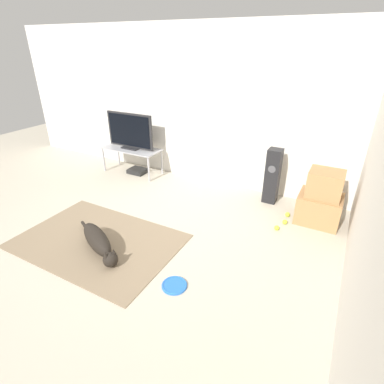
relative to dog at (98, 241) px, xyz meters
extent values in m
plane|color=#BCB29E|center=(0.04, 0.41, -0.13)|extent=(12.00, 12.00, 0.00)
cube|color=silver|center=(0.04, 2.51, 1.14)|extent=(8.00, 0.06, 2.55)
cube|color=silver|center=(2.64, 0.41, 1.14)|extent=(0.06, 8.00, 2.55)
cube|color=#847056|center=(-0.15, 0.12, -0.13)|extent=(1.99, 1.35, 0.01)
ellipsoid|color=black|center=(-0.04, 0.02, 0.00)|extent=(0.74, 0.51, 0.25)
sphere|color=black|center=(0.33, -0.16, -0.03)|extent=(0.17, 0.17, 0.17)
cone|color=black|center=(0.35, -0.12, 0.06)|extent=(0.05, 0.05, 0.08)
cone|color=black|center=(0.31, -0.20, 0.06)|extent=(0.05, 0.05, 0.08)
cylinder|color=black|center=(-0.47, 0.23, -0.06)|extent=(0.23, 0.14, 0.04)
cylinder|color=blue|center=(1.10, -0.08, -0.12)|extent=(0.26, 0.26, 0.02)
torus|color=blue|center=(1.10, -0.08, -0.11)|extent=(0.26, 0.26, 0.02)
cube|color=#A87A4C|center=(2.19, 1.94, 0.07)|extent=(0.56, 0.50, 0.39)
cube|color=#A87A4C|center=(2.21, 1.93, 0.44)|extent=(0.43, 0.38, 0.36)
cube|color=black|center=(1.46, 2.21, 0.29)|extent=(0.20, 0.20, 0.85)
cylinder|color=#4C4C51|center=(1.46, 2.11, 0.44)|extent=(0.11, 0.00, 0.11)
cube|color=#A8A8AD|center=(-1.17, 2.13, 0.33)|extent=(1.11, 0.48, 0.02)
cylinder|color=#A8A8AD|center=(-1.70, 1.92, 0.10)|extent=(0.04, 0.04, 0.45)
cylinder|color=#A8A8AD|center=(-0.64, 1.92, 0.10)|extent=(0.04, 0.04, 0.45)
cylinder|color=#A8A8AD|center=(-1.70, 2.34, 0.10)|extent=(0.04, 0.04, 0.45)
cylinder|color=#A8A8AD|center=(-0.64, 2.34, 0.10)|extent=(0.04, 0.04, 0.45)
cube|color=#232326|center=(-1.17, 2.13, 0.36)|extent=(0.34, 0.20, 0.03)
cube|color=#232326|center=(-1.17, 2.14, 0.68)|extent=(0.97, 0.04, 0.62)
cube|color=black|center=(-1.17, 2.12, 0.68)|extent=(0.89, 0.01, 0.56)
sphere|color=#C6E033|center=(1.76, 1.45, -0.10)|extent=(0.07, 0.07, 0.07)
sphere|color=#C6E033|center=(1.82, 1.65, -0.10)|extent=(0.07, 0.07, 0.07)
sphere|color=#C6E033|center=(1.81, 1.86, -0.10)|extent=(0.07, 0.07, 0.07)
cube|color=black|center=(-1.07, 2.14, -0.09)|extent=(0.33, 0.28, 0.08)
camera|label=1|loc=(2.36, -2.03, 2.11)|focal=28.00mm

